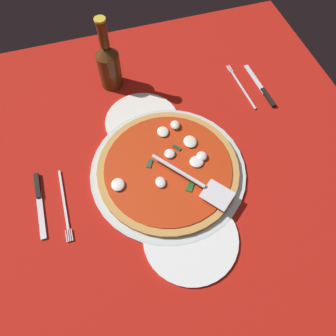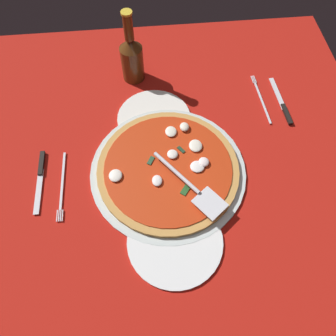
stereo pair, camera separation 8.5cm
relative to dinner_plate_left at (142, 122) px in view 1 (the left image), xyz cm
name	(u,v)px [view 1 (the left image)]	position (x,y,z in cm)	size (l,w,h in cm)	color
ground_plane	(169,167)	(16.37, 3.11, -1.00)	(115.89, 115.89, 0.80)	#AE1911
checker_pattern	(169,167)	(16.37, 3.11, -0.55)	(115.89, 115.89, 0.10)	white
pizza_pan	(168,171)	(17.86, 2.32, 0.03)	(40.70, 40.70, 1.07)	silver
dinner_plate_left	(142,122)	(0.00, 0.00, 0.00)	(21.20, 21.20, 1.00)	white
dinner_plate_right	(191,238)	(36.83, 2.09, 0.00)	(22.52, 22.52, 1.00)	white
pizza	(168,168)	(17.72, 2.41, 1.34)	(36.91, 36.91, 2.88)	#C88F47
pizza_server	(195,181)	(24.60, 7.19, 3.80)	(19.98, 16.73, 1.00)	silver
place_setting_near	(52,202)	(17.81, -28.16, -0.15)	(20.60, 13.04, 1.40)	white
place_setting_far	(252,88)	(-2.68, 35.63, -0.15)	(20.83, 13.30, 1.40)	white
beer_bottle	(109,64)	(-17.39, -4.97, 7.75)	(6.76, 6.76, 22.94)	#532D12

